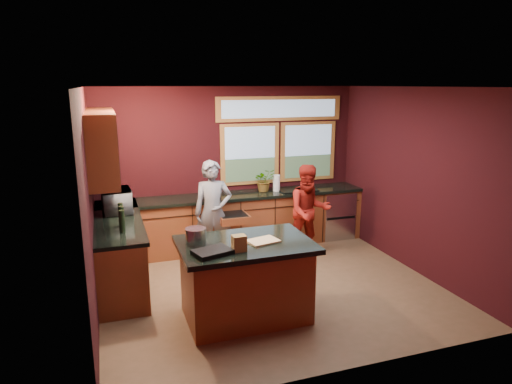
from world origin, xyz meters
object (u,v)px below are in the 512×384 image
person_red (309,211)px  cutting_board (263,241)px  person_grey (213,212)px  stock_pot (196,236)px  island (246,279)px

person_red → cutting_board: bearing=-123.0°
person_red → cutting_board: person_red is taller
person_grey → stock_pot: 1.79m
island → cutting_board: (0.20, -0.05, 0.48)m
person_grey → person_red: size_ratio=1.08×
island → person_grey: 1.86m
person_red → person_grey: bearing=178.3°
cutting_board → island: bearing=166.0°
person_red → cutting_board: size_ratio=4.29×
stock_pot → island: bearing=-15.3°
person_grey → stock_pot: person_grey is taller
person_grey → stock_pot: size_ratio=6.73×
cutting_board → person_grey: bearing=94.7°
island → stock_pot: (-0.55, 0.15, 0.56)m
stock_pot → person_grey: bearing=70.4°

